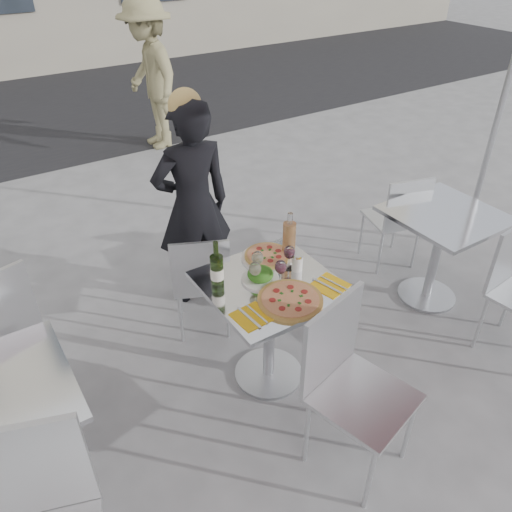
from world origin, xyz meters
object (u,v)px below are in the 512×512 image
pizza_near (290,300)px  salad_plate (260,275)px  carafe (289,238)px  woman_diner (193,206)px  chair_far (201,277)px  wine_bottle (217,270)px  napkin_left (252,316)px  pizza_far (267,256)px  sugar_shaker (297,262)px  side_table_right (440,238)px  napkin_right (330,285)px  main_table (270,311)px  side_chair_rfar (399,215)px  chair_near (348,375)px  wineglass_white_b (258,259)px  wineglass_red_a (281,268)px  pedestrian_b (150,75)px  wineglass_white_a (255,270)px  wineglass_red_b (289,253)px

pizza_near → salad_plate: (-0.03, 0.25, 0.03)m
pizza_near → carafe: (0.26, 0.38, 0.11)m
woman_diner → chair_far: bearing=72.8°
wine_bottle → napkin_left: 0.35m
pizza_far → woman_diner: bearing=97.3°
sugar_shaker → napkin_left: bearing=-154.9°
side_table_right → wine_bottle: (-1.77, 0.14, 0.32)m
napkin_right → main_table: bearing=129.2°
main_table → carafe: size_ratio=2.59×
napkin_right → carafe: bearing=77.7°
napkin_left → napkin_right: 0.51m
side_chair_rfar → woman_diner: 1.66m
pizza_far → carafe: carafe is taller
pizza_far → chair_near: bearing=-96.3°
chair_far → napkin_left: bearing=108.1°
pizza_far → salad_plate: (-0.16, -0.16, 0.02)m
napkin_right → wineglass_white_b: bearing=118.3°
wineglass_white_b → wineglass_red_a: bearing=-68.2°
chair_near → wineglass_white_b: chair_near is taller
napkin_right → side_chair_rfar: bearing=13.2°
chair_far → sugar_shaker: bearing=147.2°
chair_near → woman_diner: 1.68m
main_table → salad_plate: size_ratio=3.41×
chair_far → side_chair_rfar: 1.72m
woman_diner → wine_bottle: (-0.29, -0.87, 0.08)m
carafe → pedestrian_b: bearing=79.1°
chair_far → main_table: bearing=129.6°
main_table → wineglass_white_a: bearing=160.9°
chair_far → napkin_right: chair_far is taller
sugar_shaker → side_table_right: bearing=-0.9°
salad_plate → napkin_right: (0.30, -0.25, -0.03)m
main_table → chair_far: size_ratio=0.91×
side_chair_rfar → napkin_right: 1.47m
chair_far → salad_plate: salad_plate is taller
salad_plate → pizza_far: bearing=46.3°
pedestrian_b → wineglass_red_b: bearing=-10.3°
napkin_right → side_table_right: bearing=-4.5°
wineglass_white_a → pedestrian_b: bearing=74.9°
side_table_right → carafe: bearing=171.7°
pedestrian_b → carafe: bearing=-9.4°
wineglass_red_b → napkin_left: 0.50m
salad_plate → wineglass_red_b: wineglass_red_b is taller
main_table → woman_diner: woman_diner is taller
wineglass_white_a → napkin_right: size_ratio=0.72×
wineglass_white_b → napkin_right: size_ratio=0.72×
wineglass_red_b → wineglass_red_a: bearing=-143.6°
side_table_right → chair_near: bearing=-155.9°
pizza_far → carafe: bearing=-13.9°
salad_plate → wine_bottle: size_ratio=0.75×
side_table_right → salad_plate: (-1.53, 0.05, 0.25)m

